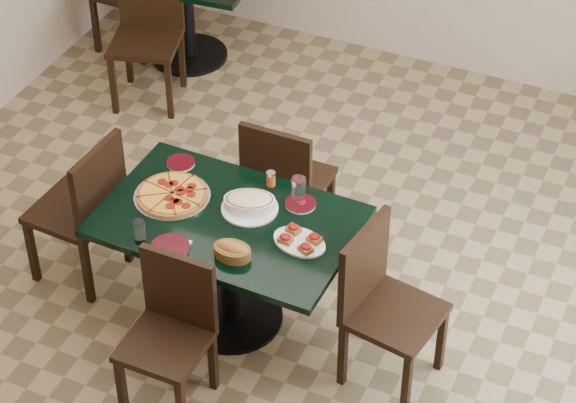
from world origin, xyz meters
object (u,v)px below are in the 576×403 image
at_px(chair_far, 284,179).
at_px(lasagna_casserole, 250,202).
at_px(bread_basket, 232,251).
at_px(chair_right, 381,298).
at_px(bruschetta_platter, 300,240).
at_px(main_table, 229,244).
at_px(chair_left, 86,204).
at_px(chair_near, 172,325).
at_px(back_chair_near, 148,25).
at_px(pepperoni_pizza, 172,195).

xyz_separation_m(chair_far, lasagna_casserole, (0.06, -0.56, 0.27)).
bearing_deg(chair_far, bread_basket, 98.78).
distance_m(chair_right, bruschetta_platter, 0.52).
distance_m(main_table, lasagna_casserole, 0.27).
bearing_deg(chair_right, bread_basket, 117.68).
height_order(main_table, chair_right, chair_right).
distance_m(chair_far, chair_left, 1.15).
height_order(chair_near, bruschetta_platter, chair_near).
xyz_separation_m(chair_right, bread_basket, (-0.73, -0.24, 0.25)).
distance_m(back_chair_near, lasagna_casserole, 2.37).
bearing_deg(main_table, chair_far, 90.00).
bearing_deg(pepperoni_pizza, bruschetta_platter, -4.33).
relative_size(main_table, chair_far, 1.46).
height_order(main_table, chair_left, chair_left).
distance_m(chair_right, lasagna_casserole, 0.86).
xyz_separation_m(back_chair_near, bread_basket, (1.70, -2.09, 0.23)).
xyz_separation_m(chair_left, bread_basket, (1.06, -0.25, 0.24)).
height_order(chair_left, pepperoni_pizza, chair_left).
distance_m(main_table, bread_basket, 0.37).
bearing_deg(lasagna_casserole, bread_basket, -97.92).
bearing_deg(chair_far, lasagna_casserole, 96.03).
relative_size(main_table, chair_near, 1.57).
relative_size(chair_near, bruschetta_platter, 2.60).
bearing_deg(chair_near, bread_basket, 61.03).
xyz_separation_m(main_table, chair_near, (-0.03, -0.59, -0.08)).
xyz_separation_m(pepperoni_pizza, bruschetta_platter, (0.78, -0.06, 0.01)).
distance_m(chair_right, back_chair_near, 3.06).
xyz_separation_m(main_table, bread_basket, (0.15, -0.26, 0.22)).
height_order(chair_far, lasagna_casserole, chair_far).
bearing_deg(chair_far, chair_left, 37.13).
bearing_deg(chair_left, bruschetta_platter, 92.71).
bearing_deg(chair_right, main_table, 98.49).
distance_m(chair_far, chair_near, 1.28).
height_order(main_table, bread_basket, bread_basket).
relative_size(main_table, bread_basket, 6.73).
height_order(bread_basket, bruschetta_platter, bread_basket).
height_order(chair_far, bruschetta_platter, chair_far).
bearing_deg(bread_basket, chair_near, -121.34).
bearing_deg(main_table, back_chair_near, 131.57).
distance_m(main_table, back_chair_near, 2.40).
relative_size(chair_right, back_chair_near, 0.96).
bearing_deg(chair_near, main_table, 86.96).
relative_size(lasagna_casserole, bread_basket, 1.58).
bearing_deg(bread_basket, lasagna_casserole, 100.30).
bearing_deg(bruschetta_platter, chair_left, -167.81).
height_order(main_table, bruschetta_platter, bruschetta_platter).
bearing_deg(lasagna_casserole, chair_right, -29.78).
xyz_separation_m(lasagna_casserole, bruschetta_platter, (0.35, -0.14, -0.02)).
bearing_deg(chair_near, chair_left, 146.26).
bearing_deg(lasagna_casserole, chair_near, -118.82).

